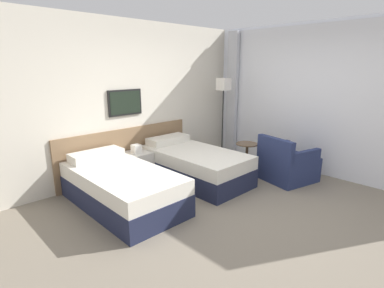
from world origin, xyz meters
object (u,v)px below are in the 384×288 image
at_px(bed_near_door, 122,187).
at_px(armchair, 287,165).
at_px(floor_lamp, 223,93).
at_px(bed_near_window, 194,164).
at_px(side_table, 247,153).
at_px(nightstand, 137,166).

distance_m(bed_near_door, armchair, 2.82).
xyz_separation_m(floor_lamp, armchair, (-0.11, -1.57, -1.14)).
distance_m(bed_near_window, side_table, 1.00).
xyz_separation_m(nightstand, floor_lamp, (1.97, -0.25, 1.16)).
xyz_separation_m(bed_near_door, armchair, (2.58, -1.14, -0.00)).
distance_m(bed_near_door, floor_lamp, 2.95).
bearing_deg(nightstand, armchair, -44.42).
bearing_deg(side_table, armchair, -67.71).
xyz_separation_m(bed_near_window, side_table, (0.87, -0.48, 0.13)).
distance_m(nightstand, armchair, 2.60).
height_order(bed_near_window, side_table, bed_near_window).
height_order(bed_near_door, side_table, bed_near_door).
height_order(floor_lamp, side_table, floor_lamp).
bearing_deg(bed_near_door, armchair, -23.82).
bearing_deg(bed_near_door, floor_lamp, 9.13).
bearing_deg(side_table, floor_lamp, 67.39).
distance_m(bed_near_window, floor_lamp, 1.75).
distance_m(bed_near_door, side_table, 2.36).
xyz_separation_m(bed_near_door, bed_near_window, (1.44, 0.00, 0.00)).
height_order(bed_near_door, bed_near_window, same).
xyz_separation_m(bed_near_door, side_table, (2.31, -0.48, 0.13)).
distance_m(bed_near_window, nightstand, 0.99).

